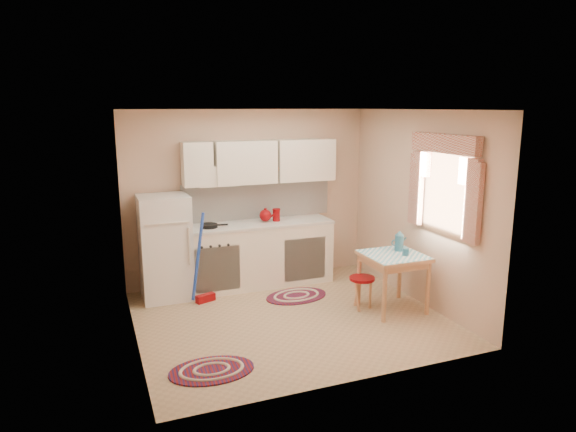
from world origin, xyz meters
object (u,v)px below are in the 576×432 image
object	(u,v)px
table	(393,282)
stool	(362,293)
fridge	(165,247)
base_cabinets	(254,256)

from	to	relation	value
table	stool	xyz separation A→B (m)	(-0.35, 0.15, -0.15)
table	stool	world-z (taller)	table
fridge	base_cabinets	size ratio (longest dim) A/B	0.62
base_cabinets	table	bearing A→B (deg)	-48.08
fridge	table	world-z (taller)	fridge
base_cabinets	stool	world-z (taller)	base_cabinets
base_cabinets	table	size ratio (longest dim) A/B	3.12
fridge	table	distance (m)	3.01
fridge	table	size ratio (longest dim) A/B	1.94
table	base_cabinets	bearing A→B (deg)	131.92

